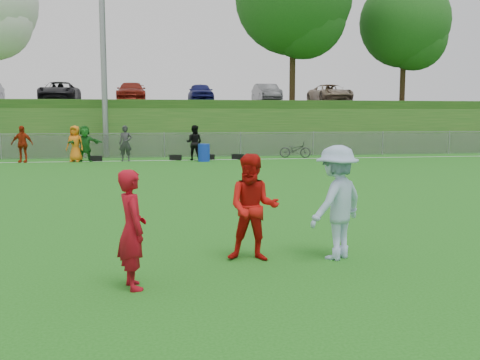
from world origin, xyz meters
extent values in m
plane|color=#1C6415|center=(0.00, 0.00, 0.00)|extent=(120.00, 120.00, 0.00)
cube|color=white|center=(0.00, 18.00, 0.01)|extent=(60.00, 0.10, 0.01)
cube|color=gray|center=(0.00, 20.00, 0.60)|extent=(58.00, 0.02, 1.20)
cube|color=gray|center=(0.00, 20.00, 1.25)|extent=(58.00, 0.04, 0.04)
cylinder|color=gray|center=(-3.00, 20.80, 6.00)|extent=(0.30, 0.30, 12.00)
cube|color=#194E16|center=(0.00, 31.00, 1.50)|extent=(120.00, 18.00, 3.00)
cube|color=black|center=(0.00, 33.00, 3.05)|extent=(120.00, 12.00, 0.10)
cylinder|color=black|center=(8.00, 24.50, 7.25)|extent=(0.36, 0.36, 8.50)
sphere|color=#124514|center=(8.60, 24.20, 8.10)|extent=(5.10, 5.10, 5.10)
cylinder|color=black|center=(16.00, 26.00, 6.50)|extent=(0.36, 0.36, 7.00)
sphere|color=#124514|center=(16.00, 26.00, 8.25)|extent=(5.88, 5.88, 5.88)
sphere|color=#124514|center=(16.60, 25.70, 7.20)|extent=(4.20, 4.20, 4.20)
imported|color=black|center=(-7.00, 32.00, 3.82)|extent=(2.39, 5.18, 1.44)
imported|color=maroon|center=(-2.00, 32.00, 3.82)|extent=(2.02, 4.96, 1.44)
imported|color=navy|center=(3.00, 32.00, 3.82)|extent=(1.70, 4.23, 1.44)
imported|color=slate|center=(8.00, 32.00, 3.82)|extent=(1.52, 4.37, 1.44)
imported|color=gray|center=(13.00, 32.00, 3.82)|extent=(2.39, 5.18, 1.44)
imported|color=#A2240B|center=(-6.54, 18.00, 0.85)|extent=(1.04, 0.55, 1.69)
imported|color=orange|center=(-4.18, 18.00, 0.85)|extent=(0.95, 0.77, 1.69)
imported|color=#1C6B20|center=(-3.74, 18.00, 0.85)|extent=(1.63, 0.74, 1.69)
imported|color=#2F3032|center=(-1.87, 18.00, 0.85)|extent=(0.67, 0.48, 1.69)
imported|color=black|center=(1.40, 18.00, 0.85)|extent=(1.01, 0.91, 1.69)
cube|color=black|center=(-3.25, 18.10, 0.13)|extent=(0.56, 0.30, 0.26)
cube|color=black|center=(0.49, 18.10, 0.13)|extent=(0.60, 0.42, 0.26)
cube|color=black|center=(2.09, 18.10, 0.13)|extent=(0.60, 0.38, 0.26)
cube|color=black|center=(3.55, 18.10, 0.13)|extent=(0.61, 0.54, 0.26)
imported|color=#A50B19|center=(-0.93, -1.25, 0.75)|extent=(0.50, 0.63, 1.51)
imported|color=red|center=(0.81, -0.22, 0.80)|extent=(0.90, 0.77, 1.60)
imported|color=#A1BCE0|center=(2.08, -0.32, 0.86)|extent=(1.28, 1.18, 1.73)
cylinder|color=silver|center=(0.86, -0.01, 0.95)|extent=(0.24, 0.24, 0.02)
cylinder|color=#1132B9|center=(1.78, 17.20, 0.41)|extent=(0.57, 0.57, 0.83)
imported|color=#29292B|center=(6.62, 18.61, 0.42)|extent=(1.68, 0.99, 0.83)
camera|label=1|loc=(-0.67, -7.93, 2.17)|focal=40.00mm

